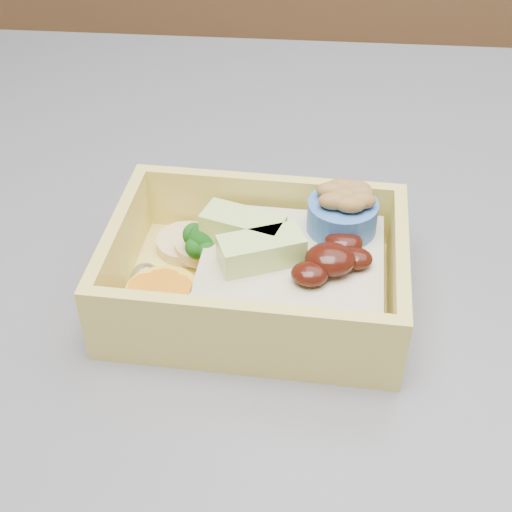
{
  "coord_description": "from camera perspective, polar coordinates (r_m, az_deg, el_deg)",
  "views": [
    {
      "loc": [
        0.05,
        -0.46,
        1.25
      ],
      "look_at": [
        0.02,
        -0.11,
        0.96
      ],
      "focal_mm": 50.0,
      "sensor_mm": 36.0,
      "label": 1
    }
  ],
  "objects": [
    {
      "name": "bento_box",
      "position": [
        0.47,
        0.82,
        -1.04
      ],
      "size": [
        0.2,
        0.15,
        0.07
      ],
      "rotation": [
        0.0,
        0.0,
        -0.05
      ],
      "color": "#E2CE5D",
      "rests_on": "island"
    }
  ]
}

